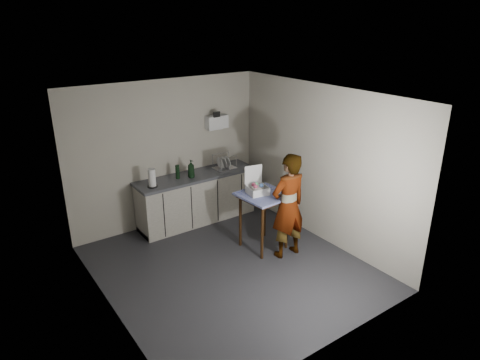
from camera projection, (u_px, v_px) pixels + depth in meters
ground at (231, 268)px, 6.49m from camera, size 4.00×4.00×0.00m
wall_back at (167, 154)px, 7.54m from camera, size 3.60×0.02×2.60m
wall_right at (321, 165)px, 6.99m from camera, size 0.02×4.00×2.60m
wall_left at (105, 222)px, 5.06m from camera, size 0.02×4.00×2.60m
ceiling at (229, 97)px, 5.56m from camera, size 3.60×4.00×0.01m
kitchen_counter at (197, 199)px, 7.85m from camera, size 2.24×0.62×0.91m
wall_shelf at (217, 122)px, 7.86m from camera, size 0.42×0.18×0.37m
side_table at (264, 201)px, 6.80m from camera, size 0.77×0.77×0.94m
standing_man at (288, 206)px, 6.56m from camera, size 0.63×0.42×1.69m
soap_bottle at (191, 169)px, 7.48m from camera, size 0.14×0.14×0.32m
soda_can at (192, 172)px, 7.65m from camera, size 0.06×0.06×0.12m
dark_bottle at (178, 172)px, 7.45m from camera, size 0.07×0.07×0.25m
paper_towel at (152, 178)px, 7.08m from camera, size 0.18×0.18×0.31m
dish_rack at (224, 166)px, 7.95m from camera, size 0.39×0.30×0.28m
bakery_box at (257, 188)px, 6.76m from camera, size 0.36×0.37×0.42m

